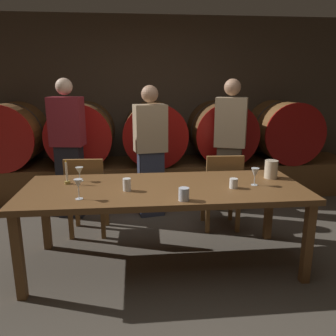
{
  "coord_description": "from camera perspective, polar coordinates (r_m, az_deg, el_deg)",
  "views": [
    {
      "loc": [
        -0.26,
        -2.65,
        1.64
      ],
      "look_at": [
        0.05,
        0.55,
        0.82
      ],
      "focal_mm": 36.08,
      "sensor_mm": 36.0,
      "label": 1
    }
  ],
  "objects": [
    {
      "name": "wine_glass_left",
      "position": [
        3.21,
        -14.73,
        -0.51
      ],
      "size": [
        0.07,
        0.07,
        0.13
      ],
      "color": "silver",
      "rests_on": "dining_table"
    },
    {
      "name": "cup_right",
      "position": [
        2.97,
        11.02,
        -2.56
      ],
      "size": [
        0.07,
        0.07,
        0.09
      ],
      "primitive_type": "cylinder",
      "color": "white",
      "rests_on": "dining_table"
    },
    {
      "name": "chair_right",
      "position": [
        3.83,
        9.11,
        -3.37
      ],
      "size": [
        0.42,
        0.42,
        0.88
      ],
      "rotation": [
        0.0,
        0.0,
        3.1
      ],
      "color": "brown",
      "rests_on": "ground"
    },
    {
      "name": "guest_right",
      "position": [
        4.36,
        10.41,
        3.8
      ],
      "size": [
        0.44,
        0.36,
        1.68
      ],
      "rotation": [
        0.0,
        0.0,
        2.77
      ],
      "color": "brown",
      "rests_on": "ground"
    },
    {
      "name": "wine_glass_center",
      "position": [
        2.71,
        -14.92,
        -2.68
      ],
      "size": [
        0.07,
        0.07,
        0.16
      ],
      "color": "white",
      "rests_on": "dining_table"
    },
    {
      "name": "barrel_shelf",
      "position": [
        5.13,
        -2.49,
        -1.54
      ],
      "size": [
        6.02,
        0.9,
        0.48
      ],
      "primitive_type": "cube",
      "color": "brown",
      "rests_on": "ground"
    },
    {
      "name": "back_wall",
      "position": [
        5.49,
        -2.94,
        10.81
      ],
      "size": [
        6.69,
        0.24,
        2.61
      ],
      "primitive_type": "cube",
      "color": "#473A2D",
      "rests_on": "ground"
    },
    {
      "name": "wine_barrel_left",
      "position": [
        5.03,
        -14.23,
        5.66
      ],
      "size": [
        0.89,
        0.92,
        0.89
      ],
      "color": "brown",
      "rests_on": "barrel_shelf"
    },
    {
      "name": "ground_plane",
      "position": [
        3.13,
        0.03,
        -17.27
      ],
      "size": [
        8.69,
        8.69,
        0.0
      ],
      "primitive_type": "plane",
      "color": "#4C443A"
    },
    {
      "name": "wine_barrel_right",
      "position": [
        5.14,
        8.83,
        6.1
      ],
      "size": [
        0.89,
        0.92,
        0.89
      ],
      "color": "#513319",
      "rests_on": "barrel_shelf"
    },
    {
      "name": "cup_center",
      "position": [
        2.62,
        2.7,
        -4.44
      ],
      "size": [
        0.08,
        0.08,
        0.1
      ],
      "primitive_type": "cylinder",
      "color": "silver",
      "rests_on": "dining_table"
    },
    {
      "name": "wine_glass_right",
      "position": [
        3.08,
        14.48,
        -0.88
      ],
      "size": [
        0.07,
        0.07,
        0.16
      ],
      "color": "white",
      "rests_on": "dining_table"
    },
    {
      "name": "wine_barrel_far_right",
      "position": [
        5.46,
        18.75,
        5.99
      ],
      "size": [
        0.89,
        0.92,
        0.89
      ],
      "color": "brown",
      "rests_on": "barrel_shelf"
    },
    {
      "name": "candle_center",
      "position": [
        3.16,
        -16.69,
        -1.46
      ],
      "size": [
        0.05,
        0.05,
        0.23
      ],
      "color": "olive",
      "rests_on": "dining_table"
    },
    {
      "name": "dining_table",
      "position": [
        2.99,
        -0.64,
        -4.33
      ],
      "size": [
        2.46,
        0.94,
        0.75
      ],
      "color": "brown",
      "rests_on": "ground"
    },
    {
      "name": "guest_center",
      "position": [
        4.13,
        -2.97,
        2.84
      ],
      "size": [
        0.42,
        0.31,
        1.61
      ],
      "rotation": [
        0.0,
        0.0,
        3.33
      ],
      "color": "#33384C",
      "rests_on": "ground"
    },
    {
      "name": "guest_left",
      "position": [
        4.25,
        -16.44,
        3.18
      ],
      "size": [
        0.41,
        0.3,
        1.69
      ],
      "rotation": [
        0.0,
        0.0,
        2.98
      ],
      "color": "black",
      "rests_on": "ground"
    },
    {
      "name": "wine_barrel_far_left",
      "position": [
        5.27,
        -25.03,
        5.14
      ],
      "size": [
        0.89,
        0.92,
        0.89
      ],
      "color": "brown",
      "rests_on": "barrel_shelf"
    },
    {
      "name": "wine_barrel_center",
      "position": [
        4.98,
        -2.38,
        6.01
      ],
      "size": [
        0.89,
        0.92,
        0.89
      ],
      "color": "brown",
      "rests_on": "barrel_shelf"
    },
    {
      "name": "pitcher",
      "position": [
        3.36,
        17.02,
        -0.2
      ],
      "size": [
        0.12,
        0.12,
        0.17
      ],
      "color": "beige",
      "rests_on": "dining_table"
    },
    {
      "name": "cup_left",
      "position": [
        2.86,
        -6.96,
        -2.81
      ],
      "size": [
        0.07,
        0.07,
        0.11
      ],
      "primitive_type": "cylinder",
      "color": "white",
      "rests_on": "dining_table"
    },
    {
      "name": "chair_left",
      "position": [
        3.73,
        -13.53,
        -4.06
      ],
      "size": [
        0.42,
        0.42,
        0.88
      ],
      "rotation": [
        0.0,
        0.0,
        3.1
      ],
      "color": "brown",
      "rests_on": "ground"
    }
  ]
}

